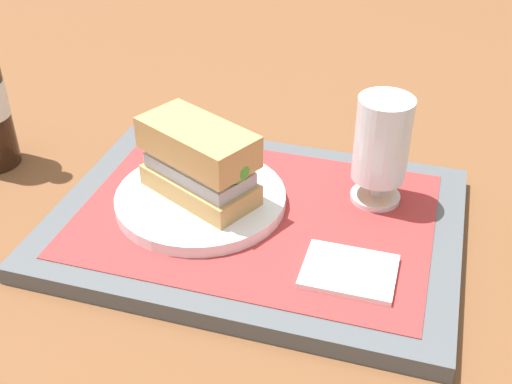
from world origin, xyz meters
TOP-DOWN VIEW (x-y plane):
  - ground_plane at (0.00, 0.00)m, footprint 3.00×3.00m
  - tray at (0.00, 0.00)m, footprint 0.44×0.32m
  - placemat at (0.00, 0.00)m, footprint 0.38×0.27m
  - plate at (-0.06, 0.00)m, footprint 0.19×0.19m
  - sandwich at (-0.06, 0.00)m, footprint 0.14×0.11m
  - beer_glass at (0.12, 0.07)m, footprint 0.06×0.06m
  - napkin_folded at (0.12, -0.07)m, footprint 0.09×0.07m

SIDE VIEW (x-z plane):
  - ground_plane at x=0.00m, z-range 0.00..0.00m
  - tray at x=0.00m, z-range 0.00..0.02m
  - placemat at x=0.00m, z-range 0.02..0.02m
  - napkin_folded at x=0.12m, z-range 0.02..0.03m
  - plate at x=-0.06m, z-range 0.02..0.04m
  - sandwich at x=-0.06m, z-range 0.04..0.12m
  - beer_glass at x=0.12m, z-range 0.03..0.15m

